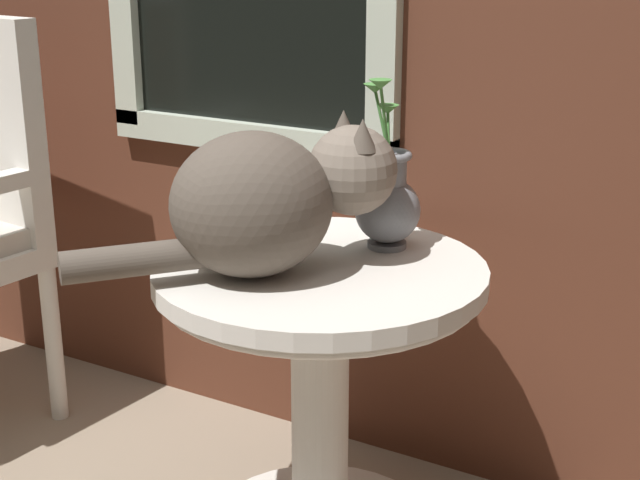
# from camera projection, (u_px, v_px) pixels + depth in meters

# --- Properties ---
(wicker_side_table) EXTENTS (0.64, 0.64, 0.62)m
(wicker_side_table) POSITION_uv_depth(u_px,v_px,m) (320.00, 361.00, 1.83)
(wicker_side_table) COLOR silver
(wicker_side_table) RESTS_ON ground_plane
(cat) EXTENTS (0.45, 0.52, 0.28)m
(cat) POSITION_uv_depth(u_px,v_px,m) (267.00, 199.00, 1.69)
(cat) COLOR brown
(cat) RESTS_ON wicker_side_table
(pewter_vase_with_ivy) EXTENTS (0.13, 0.13, 0.34)m
(pewter_vase_with_ivy) POSITION_uv_depth(u_px,v_px,m) (387.00, 200.00, 1.84)
(pewter_vase_with_ivy) COLOR slate
(pewter_vase_with_ivy) RESTS_ON wicker_side_table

